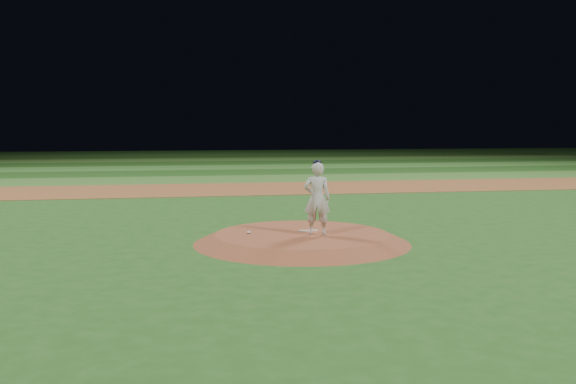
{
  "coord_description": "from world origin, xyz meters",
  "views": [
    {
      "loc": [
        -3.19,
        -15.76,
        3.0
      ],
      "look_at": [
        0.0,
        2.0,
        1.1
      ],
      "focal_mm": 40.0,
      "sensor_mm": 36.0,
      "label": 1
    }
  ],
  "objects_px": {
    "pitchers_mound": "(302,238)",
    "pitcher_on_mound": "(317,198)",
    "pitching_rubber": "(308,231)",
    "rosin_bag": "(249,232)"
  },
  "relations": [
    {
      "from": "pitchers_mound",
      "to": "pitcher_on_mound",
      "type": "height_order",
      "value": "pitcher_on_mound"
    },
    {
      "from": "pitcher_on_mound",
      "to": "pitchers_mound",
      "type": "bearing_deg",
      "value": 140.78
    },
    {
      "from": "pitchers_mound",
      "to": "pitching_rubber",
      "type": "height_order",
      "value": "pitching_rubber"
    },
    {
      "from": "pitching_rubber",
      "to": "rosin_bag",
      "type": "height_order",
      "value": "rosin_bag"
    },
    {
      "from": "pitching_rubber",
      "to": "rosin_bag",
      "type": "relative_size",
      "value": 4.28
    },
    {
      "from": "rosin_bag",
      "to": "pitching_rubber",
      "type": "bearing_deg",
      "value": 4.15
    },
    {
      "from": "pitching_rubber",
      "to": "rosin_bag",
      "type": "distance_m",
      "value": 1.57
    },
    {
      "from": "pitchers_mound",
      "to": "pitcher_on_mound",
      "type": "xyz_separation_m",
      "value": [
        0.33,
        -0.27,
        1.05
      ]
    },
    {
      "from": "rosin_bag",
      "to": "pitchers_mound",
      "type": "bearing_deg",
      "value": -8.19
    },
    {
      "from": "rosin_bag",
      "to": "pitcher_on_mound",
      "type": "relative_size",
      "value": 0.06
    }
  ]
}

